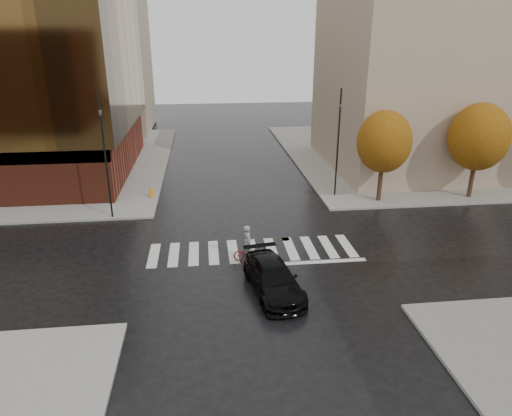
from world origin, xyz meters
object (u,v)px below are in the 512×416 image
at_px(sedan, 273,278).
at_px(traffic_light_ne, 338,135).
at_px(fire_hydrant, 151,192).
at_px(traffic_light_nw, 104,146).
at_px(cyclist, 249,248).

distance_m(sedan, traffic_light_ne, 15.15).
bearing_deg(sedan, traffic_light_ne, 53.67).
bearing_deg(fire_hydrant, sedan, -63.46).
height_order(traffic_light_nw, fire_hydrant, traffic_light_nw).
bearing_deg(traffic_light_nw, traffic_light_ne, 100.15).
distance_m(traffic_light_nw, traffic_light_ne, 16.12).
bearing_deg(traffic_light_nw, sedan, 42.25).
bearing_deg(traffic_light_nw, cyclist, 51.01).
relative_size(cyclist, traffic_light_ne, 0.26).
xyz_separation_m(sedan, fire_hydrant, (-7.00, 14.01, -0.17)).
relative_size(sedan, traffic_light_nw, 0.61).
relative_size(sedan, cyclist, 2.48).
xyz_separation_m(cyclist, traffic_light_ne, (7.48, 9.62, 3.97)).
distance_m(traffic_light_nw, fire_hydrant, 6.11).
distance_m(sedan, cyclist, 3.49).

